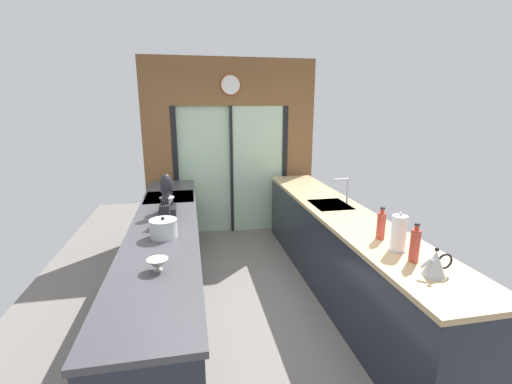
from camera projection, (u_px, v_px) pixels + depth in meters
The scene contains 14 objects.
ground_plane at pixel (252, 284), 3.99m from camera, with size 5.04×7.60×0.02m, color slate.
back_wall_unit at pixel (231, 137), 5.33m from camera, with size 2.64×0.12×2.70m.
left_counter_run at pixel (167, 273), 3.26m from camera, with size 0.62×3.80×0.92m.
right_counter_run at pixel (339, 251), 3.76m from camera, with size 0.62×3.80×0.92m.
sink_faucet at pixel (345, 187), 3.87m from camera, with size 0.19×0.02×0.30m.
oven_range at pixel (172, 232), 4.33m from camera, with size 0.60×0.60×0.92m.
mixing_bowl at pixel (158, 264), 2.32m from camera, with size 0.15×0.15×0.08m.
knife_block at pixel (165, 214), 3.19m from camera, with size 0.08×0.14×0.28m.
stand_mixer at pixel (167, 199), 3.51m from camera, with size 0.17×0.27×0.42m.
stock_pot at pixel (163, 228), 2.91m from camera, with size 0.23×0.23×0.18m.
kettle at pixel (435, 263), 2.24m from camera, with size 0.24×0.15×0.20m.
soap_bottle_near at pixel (415, 245), 2.43m from camera, with size 0.07×0.07×0.29m.
soap_bottle_far at pixel (381, 225), 2.85m from camera, with size 0.07×0.07×0.28m.
paper_towel_roll at pixel (399, 233), 2.62m from camera, with size 0.13×0.13×0.31m.
Camera 1 is at (-0.65, -2.95, 2.00)m, focal length 24.16 mm.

